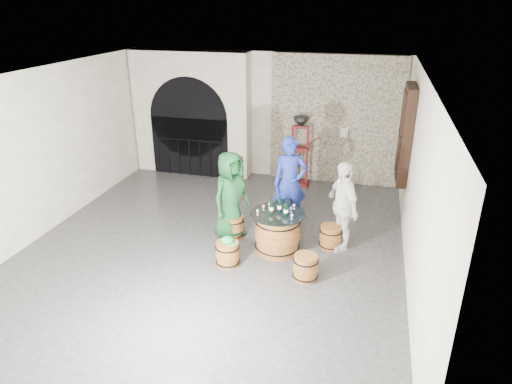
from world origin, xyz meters
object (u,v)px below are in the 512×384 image
(person_green, at_px, (231,195))
(barrel_stool_near_left, at_px, (228,254))
(barrel_stool_far, at_px, (288,217))
(side_barrel, at_px, (235,168))
(person_white, at_px, (342,206))
(wine_bottle_right, at_px, (280,206))
(barrel_table, at_px, (278,232))
(corking_press, at_px, (300,146))
(wine_bottle_left, at_px, (271,207))
(barrel_stool_left, at_px, (234,226))
(barrel_stool_right, at_px, (331,237))
(wine_bottle_center, at_px, (286,209))
(person_blue, at_px, (290,183))
(barrel_stool_near_right, at_px, (305,267))

(person_green, bearing_deg, barrel_stool_near_left, -139.01)
(barrel_stool_far, distance_m, side_barrel, 2.96)
(person_white, distance_m, wine_bottle_right, 1.17)
(barrel_table, height_order, corking_press, corking_press)
(person_white, bearing_deg, corking_press, 172.54)
(side_barrel, xyz_separation_m, corking_press, (1.69, 0.06, 0.71))
(barrel_stool_near_left, distance_m, corking_press, 4.19)
(wine_bottle_left, distance_m, wine_bottle_right, 0.16)
(barrel_stool_near_left, xyz_separation_m, side_barrel, (-1.11, 4.01, 0.10))
(barrel_table, bearing_deg, barrel_stool_left, 160.41)
(barrel_table, height_order, wine_bottle_right, wine_bottle_right)
(barrel_stool_right, xyz_separation_m, person_green, (-1.96, -0.02, 0.66))
(barrel_stool_left, relative_size, wine_bottle_center, 1.38)
(barrel_stool_right, bearing_deg, person_blue, 142.72)
(barrel_table, bearing_deg, barrel_stool_right, 22.04)
(barrel_stool_far, xyz_separation_m, wine_bottle_center, (0.16, -1.10, 0.69))
(wine_bottle_left, distance_m, wine_bottle_center, 0.28)
(barrel_stool_right, relative_size, side_barrel, 0.70)
(barrel_stool_far, height_order, person_blue, person_blue)
(barrel_stool_near_left, height_order, corking_press, corking_press)
(wine_bottle_center, height_order, side_barrel, wine_bottle_center)
(barrel_stool_near_right, height_order, side_barrel, side_barrel)
(barrel_table, xyz_separation_m, wine_bottle_center, (0.16, -0.07, 0.53))
(wine_bottle_center, bearing_deg, wine_bottle_left, 173.73)
(wine_bottle_left, height_order, side_barrel, wine_bottle_left)
(barrel_stool_right, xyz_separation_m, side_barrel, (-2.81, 2.93, 0.10))
(barrel_stool_right, bearing_deg, barrel_stool_near_left, -147.62)
(wine_bottle_center, bearing_deg, wine_bottle_right, 138.11)
(barrel_table, distance_m, barrel_stool_near_left, 1.04)
(side_barrel, distance_m, corking_press, 1.83)
(person_blue, bearing_deg, wine_bottle_right, -110.39)
(person_white, bearing_deg, wine_bottle_center, -92.49)
(wine_bottle_right, bearing_deg, side_barrel, 119.90)
(barrel_table, xyz_separation_m, corking_press, (-0.17, 3.37, 0.64))
(wine_bottle_left, xyz_separation_m, side_barrel, (-1.75, 3.36, -0.60))
(barrel_stool_near_left, distance_m, wine_bottle_right, 1.28)
(barrel_stool_near_right, distance_m, person_green, 2.13)
(barrel_stool_far, bearing_deg, corking_press, 94.32)
(barrel_stool_near_right, relative_size, wine_bottle_center, 1.38)
(barrel_stool_near_right, bearing_deg, barrel_stool_near_left, 176.21)
(barrel_stool_left, bearing_deg, barrel_stool_near_left, -78.43)
(barrel_table, relative_size, wine_bottle_right, 3.14)
(person_green, distance_m, side_barrel, 3.13)
(barrel_stool_far, xyz_separation_m, person_blue, (0.00, 0.08, 0.73))
(barrel_table, relative_size, person_green, 0.58)
(side_barrel, bearing_deg, barrel_stool_near_right, -58.53)
(barrel_stool_near_left, height_order, person_blue, person_blue)
(barrel_stool_far, distance_m, person_blue, 0.73)
(person_white, bearing_deg, side_barrel, -165.20)
(barrel_table, xyz_separation_m, barrel_stool_left, (-0.96, 0.34, -0.17))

